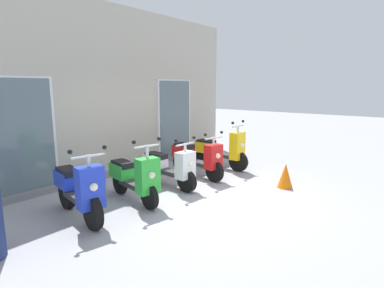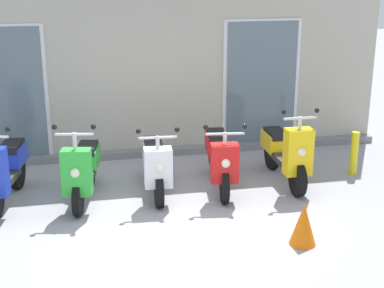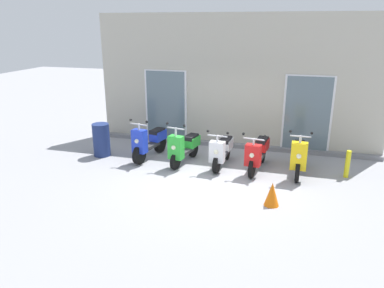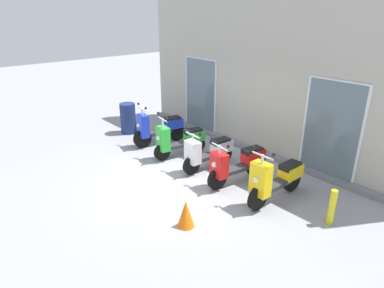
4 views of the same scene
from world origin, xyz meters
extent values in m
plane|color=#939399|center=(0.00, 0.00, 0.00)|extent=(40.00, 40.00, 0.00)
cube|color=#B2AD9E|center=(0.00, 2.83, 1.99)|extent=(8.65, 0.30, 3.98)
cube|color=slate|center=(0.00, 2.58, 0.06)|extent=(8.65, 0.20, 0.12)
cube|color=silver|center=(-2.17, 2.66, 1.15)|extent=(1.38, 0.04, 2.30)
cube|color=slate|center=(-2.17, 2.64, 1.15)|extent=(1.26, 0.02, 2.22)
cube|color=silver|center=(2.17, 2.66, 1.15)|extent=(1.38, 0.04, 2.30)
cube|color=slate|center=(2.17, 2.64, 1.15)|extent=(1.26, 0.02, 2.22)
cylinder|color=black|center=(-1.96, 1.51, 0.26)|extent=(0.21, 0.53, 0.52)
cube|color=#2D2D30|center=(-2.06, 0.98, 0.36)|extent=(0.38, 0.71, 0.09)
cube|color=#1E38C6|center=(-1.98, 1.42, 0.56)|extent=(0.39, 0.57, 0.28)
cube|color=black|center=(-1.99, 1.38, 0.70)|extent=(0.34, 0.52, 0.11)
sphere|color=black|center=(-1.90, 0.43, 1.21)|extent=(0.07, 0.07, 0.07)
cylinder|color=black|center=(-1.09, 0.35, 0.22)|extent=(0.17, 0.46, 0.45)
cylinder|color=black|center=(-0.90, 1.40, 0.22)|extent=(0.17, 0.46, 0.45)
cube|color=#2D2D30|center=(-0.99, 0.87, 0.32)|extent=(0.38, 0.70, 0.09)
cube|color=green|center=(-1.08, 0.39, 0.59)|extent=(0.42, 0.31, 0.62)
sphere|color=#F2EFCC|center=(-1.11, 0.26, 0.63)|extent=(0.12, 0.12, 0.12)
cube|color=green|center=(-0.91, 1.30, 0.49)|extent=(0.39, 0.57, 0.28)
cube|color=black|center=(-0.92, 1.26, 0.63)|extent=(0.34, 0.52, 0.11)
cylinder|color=silver|center=(-1.08, 0.39, 1.01)|extent=(0.06, 0.06, 0.25)
cylinder|color=silver|center=(-1.08, 0.39, 1.11)|extent=(0.49, 0.13, 0.04)
sphere|color=black|center=(-0.84, 0.34, 1.21)|extent=(0.07, 0.07, 0.07)
sphere|color=black|center=(-1.33, 0.43, 1.21)|extent=(0.07, 0.07, 0.07)
cylinder|color=black|center=(0.00, 0.41, 0.23)|extent=(0.13, 0.46, 0.45)
cylinder|color=black|center=(0.06, 1.46, 0.23)|extent=(0.13, 0.46, 0.45)
cube|color=#2D2D30|center=(0.03, 0.94, 0.33)|extent=(0.30, 0.67, 0.09)
cube|color=white|center=(0.00, 0.45, 0.56)|extent=(0.39, 0.26, 0.54)
sphere|color=#F2EFCC|center=(0.00, 0.32, 0.60)|extent=(0.12, 0.12, 0.12)
cube|color=white|center=(0.06, 1.36, 0.48)|extent=(0.33, 0.54, 0.28)
cube|color=black|center=(0.06, 1.32, 0.62)|extent=(0.29, 0.49, 0.11)
cylinder|color=silver|center=(0.00, 0.45, 0.90)|extent=(0.06, 0.06, 0.20)
cylinder|color=silver|center=(0.00, 0.45, 0.98)|extent=(0.52, 0.07, 0.04)
sphere|color=black|center=(0.26, 0.44, 1.08)|extent=(0.07, 0.07, 0.07)
sphere|color=black|center=(-0.25, 0.47, 1.08)|extent=(0.07, 0.07, 0.07)
cylinder|color=black|center=(0.91, 0.36, 0.24)|extent=(0.15, 0.49, 0.48)
cylinder|color=black|center=(1.06, 1.49, 0.24)|extent=(0.15, 0.49, 0.48)
cube|color=#2D2D30|center=(0.99, 0.93, 0.34)|extent=(0.35, 0.73, 0.09)
cube|color=red|center=(0.92, 0.40, 0.57)|extent=(0.41, 0.29, 0.54)
sphere|color=#F2EFCC|center=(0.90, 0.28, 0.61)|extent=(0.12, 0.12, 0.12)
cube|color=red|center=(1.04, 1.39, 0.55)|extent=(0.36, 0.55, 0.28)
cube|color=black|center=(1.04, 1.35, 0.69)|extent=(0.32, 0.51, 0.11)
cylinder|color=silver|center=(0.92, 0.40, 0.92)|extent=(0.06, 0.06, 0.19)
cylinder|color=silver|center=(0.92, 0.40, 0.99)|extent=(0.53, 0.10, 0.04)
sphere|color=black|center=(1.18, 0.37, 1.09)|extent=(0.07, 0.07, 0.07)
sphere|color=black|center=(0.65, 0.44, 1.09)|extent=(0.07, 0.07, 0.07)
cylinder|color=black|center=(2.01, 0.39, 0.25)|extent=(0.11, 0.51, 0.51)
cylinder|color=black|center=(2.02, 1.54, 0.25)|extent=(0.11, 0.51, 0.51)
cube|color=#2D2D30|center=(2.01, 0.97, 0.35)|extent=(0.27, 0.72, 0.09)
cube|color=yellow|center=(2.01, 0.43, 0.65)|extent=(0.38, 0.25, 0.68)
sphere|color=#F2EFCC|center=(2.00, 0.30, 0.69)|extent=(0.12, 0.12, 0.12)
cube|color=yellow|center=(2.02, 1.44, 0.50)|extent=(0.31, 0.52, 0.28)
cube|color=black|center=(2.02, 1.40, 0.64)|extent=(0.27, 0.48, 0.11)
cylinder|color=silver|center=(2.01, 0.43, 1.07)|extent=(0.06, 0.06, 0.20)
cylinder|color=silver|center=(2.01, 0.43, 1.14)|extent=(0.48, 0.04, 0.04)
sphere|color=black|center=(2.25, 0.43, 1.24)|extent=(0.07, 0.07, 0.07)
sphere|color=black|center=(1.76, 0.44, 1.24)|extent=(0.07, 0.07, 0.07)
cone|color=orange|center=(1.51, -1.03, 0.26)|extent=(0.32, 0.32, 0.52)
cylinder|color=yellow|center=(3.19, 1.02, 0.35)|extent=(0.12, 0.12, 0.70)
camera|label=1|loc=(-4.68, -3.46, 2.12)|focal=29.36mm
camera|label=2|loc=(-1.02, -6.74, 3.21)|focal=53.17mm
camera|label=3|loc=(1.84, -8.30, 3.69)|focal=34.67mm
camera|label=4|loc=(5.48, -4.32, 3.71)|focal=31.57mm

